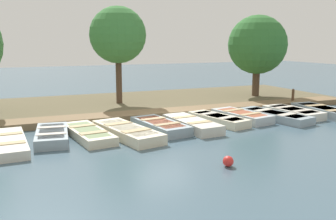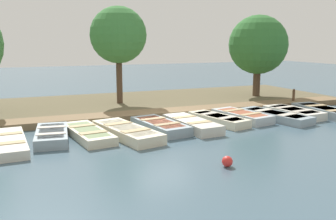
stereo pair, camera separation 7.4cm
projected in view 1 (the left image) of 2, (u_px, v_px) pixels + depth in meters
The scene contains 18 objects.
ground_plane at pixel (162, 124), 15.80m from camera, with size 80.00×80.00×0.00m, color #425B6B.
shore_bank at pixel (128, 104), 20.32m from camera, with size 8.00×24.00×0.18m.
dock_walkway at pixel (150, 114), 17.11m from camera, with size 1.29×22.11×0.28m.
rowboat_1 at pixel (7, 143), 12.20m from camera, with size 3.49×1.33×0.33m.
rowboat_2 at pixel (52, 135), 13.14m from camera, with size 2.89×1.39×0.38m.
rowboat_3 at pixel (88, 133), 13.50m from camera, with size 3.36×1.48×0.34m.
rowboat_4 at pixel (127, 132), 13.62m from camera, with size 3.72×1.87×0.39m.
rowboat_5 at pixel (160, 126), 14.56m from camera, with size 3.07×1.57×0.39m.
rowboat_6 at pixel (192, 124), 14.87m from camera, with size 3.17×1.31×0.40m.
rowboat_7 at pixel (218, 119), 15.85m from camera, with size 3.04×1.62×0.36m.
rowboat_8 at pixel (242, 116), 16.49m from camera, with size 2.96×1.68×0.39m.
rowboat_9 at pixel (275, 116), 16.61m from camera, with size 3.56×1.82×0.36m.
rowboat_10 at pixel (293, 112), 17.33m from camera, with size 2.91×1.48×0.38m.
rowboat_11 at pixel (325, 112), 17.40m from camera, with size 3.63×1.34×0.42m.
mooring_post_far at pixel (293, 97), 20.19m from camera, with size 0.14×0.14×0.92m.
buoy at pixel (228, 161), 10.38m from camera, with size 0.30×0.30×0.30m.
park_tree_left at pixel (118, 35), 19.35m from camera, with size 2.94×2.94×5.24m.
park_tree_center at pixel (257, 45), 22.13m from camera, with size 3.47×3.47×4.98m.
Camera 1 is at (14.32, -5.76, 3.43)m, focal length 40.00 mm.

